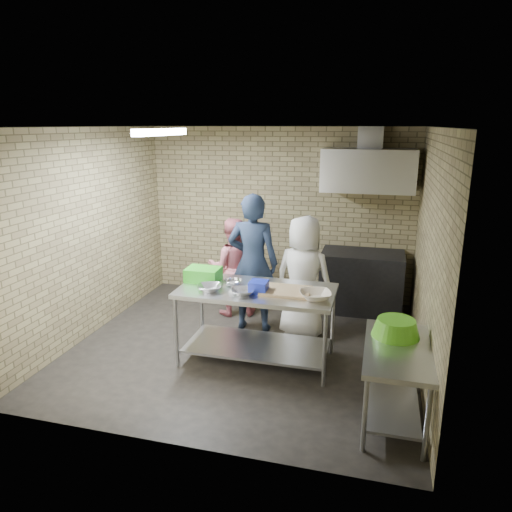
{
  "coord_description": "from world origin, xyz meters",
  "views": [
    {
      "loc": [
        1.56,
        -5.27,
        2.73
      ],
      "look_at": [
        0.1,
        0.2,
        1.15
      ],
      "focal_mm": 33.24,
      "sensor_mm": 36.0,
      "label": 1
    }
  ],
  "objects_px": {
    "stove": "(361,282)",
    "green_crate": "(203,274)",
    "side_counter": "(395,383)",
    "bottle_green": "(400,176)",
    "woman_pink": "(232,267)",
    "bottle_red": "(372,174)",
    "prep_table": "(257,325)",
    "green_basin": "(396,328)",
    "blue_tub": "(259,287)",
    "man_navy": "(253,263)",
    "woman_white": "(303,277)"
  },
  "relations": [
    {
      "from": "bottle_green",
      "to": "woman_pink",
      "type": "distance_m",
      "value": 2.76
    },
    {
      "from": "bottle_green",
      "to": "side_counter",
      "type": "bearing_deg",
      "value": -90.0
    },
    {
      "from": "stove",
      "to": "bottle_green",
      "type": "relative_size",
      "value": 8.0
    },
    {
      "from": "side_counter",
      "to": "bottle_red",
      "type": "xyz_separation_m",
      "value": [
        -0.4,
        2.99,
        1.65
      ]
    },
    {
      "from": "side_counter",
      "to": "woman_white",
      "type": "relative_size",
      "value": 0.74
    },
    {
      "from": "stove",
      "to": "bottle_red",
      "type": "height_order",
      "value": "bottle_red"
    },
    {
      "from": "green_crate",
      "to": "woman_white",
      "type": "height_order",
      "value": "woman_white"
    },
    {
      "from": "green_crate",
      "to": "blue_tub",
      "type": "height_order",
      "value": "green_crate"
    },
    {
      "from": "green_crate",
      "to": "woman_pink",
      "type": "xyz_separation_m",
      "value": [
        -0.02,
        1.19,
        -0.26
      ]
    },
    {
      "from": "bottle_red",
      "to": "blue_tub",
      "type": "bearing_deg",
      "value": -115.98
    },
    {
      "from": "blue_tub",
      "to": "woman_white",
      "type": "xyz_separation_m",
      "value": [
        0.36,
        0.93,
        -0.15
      ]
    },
    {
      "from": "blue_tub",
      "to": "man_navy",
      "type": "bearing_deg",
      "value": 108.97
    },
    {
      "from": "blue_tub",
      "to": "bottle_red",
      "type": "height_order",
      "value": "bottle_red"
    },
    {
      "from": "stove",
      "to": "green_basin",
      "type": "xyz_separation_m",
      "value": [
        0.43,
        -2.5,
        0.38
      ]
    },
    {
      "from": "blue_tub",
      "to": "green_basin",
      "type": "xyz_separation_m",
      "value": [
        1.49,
        -0.46,
        -0.13
      ]
    },
    {
      "from": "bottle_green",
      "to": "green_crate",
      "type": "bearing_deg",
      "value": -137.66
    },
    {
      "from": "woman_pink",
      "to": "stove",
      "type": "bearing_deg",
      "value": 179.68
    },
    {
      "from": "woman_pink",
      "to": "bottle_red",
      "type": "bearing_deg",
      "value": -174.49
    },
    {
      "from": "green_crate",
      "to": "man_navy",
      "type": "relative_size",
      "value": 0.21
    },
    {
      "from": "bottle_green",
      "to": "man_navy",
      "type": "distance_m",
      "value": 2.5
    },
    {
      "from": "green_crate",
      "to": "bottle_red",
      "type": "bearing_deg",
      "value": 47.91
    },
    {
      "from": "stove",
      "to": "green_crate",
      "type": "bearing_deg",
      "value": -134.85
    },
    {
      "from": "prep_table",
      "to": "stove",
      "type": "bearing_deg",
      "value": 60.2
    },
    {
      "from": "green_crate",
      "to": "blue_tub",
      "type": "bearing_deg",
      "value": -16.35
    },
    {
      "from": "man_navy",
      "to": "prep_table",
      "type": "bearing_deg",
      "value": 106.11
    },
    {
      "from": "man_navy",
      "to": "bottle_red",
      "type": "bearing_deg",
      "value": -139.85
    },
    {
      "from": "bottle_green",
      "to": "man_navy",
      "type": "height_order",
      "value": "bottle_green"
    },
    {
      "from": "green_crate",
      "to": "woman_pink",
      "type": "distance_m",
      "value": 1.22
    },
    {
      "from": "prep_table",
      "to": "bottle_red",
      "type": "xyz_separation_m",
      "value": [
        1.16,
        2.18,
        1.58
      ]
    },
    {
      "from": "woman_pink",
      "to": "bottle_green",
      "type": "bearing_deg",
      "value": -178.42
    },
    {
      "from": "prep_table",
      "to": "green_crate",
      "type": "distance_m",
      "value": 0.89
    },
    {
      "from": "green_basin",
      "to": "woman_white",
      "type": "xyz_separation_m",
      "value": [
        -1.13,
        1.39,
        -0.02
      ]
    },
    {
      "from": "stove",
      "to": "green_crate",
      "type": "xyz_separation_m",
      "value": [
        -1.81,
        -1.82,
        0.53
      ]
    },
    {
      "from": "blue_tub",
      "to": "woman_pink",
      "type": "xyz_separation_m",
      "value": [
        -0.77,
        1.41,
        -0.24
      ]
    },
    {
      "from": "side_counter",
      "to": "woman_white",
      "type": "bearing_deg",
      "value": 125.1
    },
    {
      "from": "green_basin",
      "to": "bottle_green",
      "type": "xyz_separation_m",
      "value": [
        0.02,
        2.74,
        1.18
      ]
    },
    {
      "from": "man_navy",
      "to": "green_basin",
      "type": "bearing_deg",
      "value": 139.92
    },
    {
      "from": "prep_table",
      "to": "blue_tub",
      "type": "bearing_deg",
      "value": -63.43
    },
    {
      "from": "bottle_red",
      "to": "green_basin",
      "type": "bearing_deg",
      "value": -82.1
    },
    {
      "from": "side_counter",
      "to": "woman_white",
      "type": "xyz_separation_m",
      "value": [
        -1.15,
        1.64,
        0.44
      ]
    },
    {
      "from": "blue_tub",
      "to": "side_counter",
      "type": "bearing_deg",
      "value": -25.15
    },
    {
      "from": "green_basin",
      "to": "woman_white",
      "type": "distance_m",
      "value": 1.79
    },
    {
      "from": "side_counter",
      "to": "bottle_green",
      "type": "bearing_deg",
      "value": 90.0
    },
    {
      "from": "green_crate",
      "to": "woman_pink",
      "type": "height_order",
      "value": "woman_pink"
    },
    {
      "from": "bottle_red",
      "to": "bottle_green",
      "type": "relative_size",
      "value": 1.2
    },
    {
      "from": "green_crate",
      "to": "man_navy",
      "type": "height_order",
      "value": "man_navy"
    },
    {
      "from": "man_navy",
      "to": "woman_pink",
      "type": "distance_m",
      "value": 0.65
    },
    {
      "from": "stove",
      "to": "bottle_green",
      "type": "xyz_separation_m",
      "value": [
        0.45,
        0.24,
        1.57
      ]
    },
    {
      "from": "bottle_red",
      "to": "bottle_green",
      "type": "height_order",
      "value": "bottle_red"
    },
    {
      "from": "side_counter",
      "to": "green_basin",
      "type": "bearing_deg",
      "value": 94.57
    }
  ]
}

